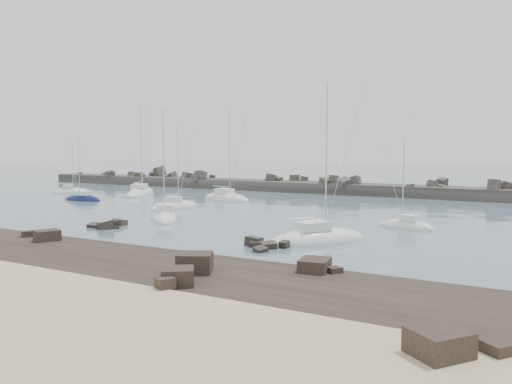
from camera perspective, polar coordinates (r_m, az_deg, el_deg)
ground at (r=56.22m, az=-6.59°, el=-3.10°), size 400.00×400.00×0.00m
rock_shelf at (r=40.52m, az=-24.88°, el=-6.70°), size 140.00×12.43×1.88m
rock_cluster_near at (r=52.26m, az=-16.55°, el=-3.73°), size 3.80×4.09×1.39m
rock_cluster_far at (r=40.21m, az=0.64°, el=-6.11°), size 3.68×3.36×1.15m
breakwater at (r=92.61m, az=3.32°, el=0.33°), size 115.00×7.31×5.51m
sailboat_0 at (r=94.29m, az=-20.45°, el=-0.01°), size 5.52×5.96×10.04m
sailboat_1 at (r=86.85m, az=-13.07°, el=-0.22°), size 6.87×10.84×16.35m
sailboat_2 at (r=79.75m, az=-19.20°, el=-0.84°), size 6.58×2.70×10.30m
sailboat_3 at (r=66.78m, az=-9.25°, el=-1.72°), size 3.95×7.80×11.94m
sailboat_4 at (r=76.41m, az=-3.43°, el=-0.81°), size 9.74×5.13×14.70m
sailboat_5 at (r=56.60m, az=-10.42°, el=-2.94°), size 7.32×8.12×13.39m
sailboat_6 at (r=42.69m, az=7.05°, el=-5.51°), size 7.93×8.94×14.52m
sailboat_7 at (r=51.80m, az=16.84°, el=-3.84°), size 6.06×3.04×9.40m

